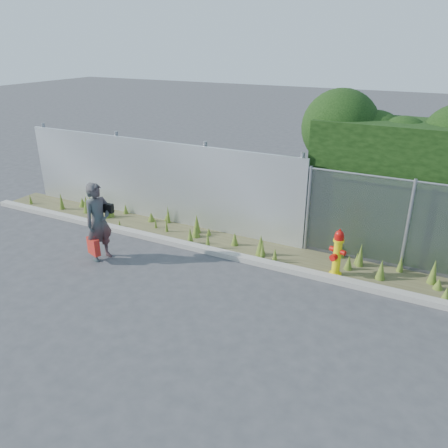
% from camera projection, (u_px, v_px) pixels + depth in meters
% --- Properties ---
extents(ground, '(80.00, 80.00, 0.00)m').
position_uv_depth(ground, '(205.00, 300.00, 8.40)').
color(ground, '#3B3B3E').
rests_on(ground, ground).
extents(curb, '(16.00, 0.22, 0.12)m').
position_uv_depth(curb, '(244.00, 258.00, 9.85)').
color(curb, '#9B968C').
rests_on(curb, ground).
extents(weed_strip, '(16.00, 1.28, 0.55)m').
position_uv_depth(weed_strip, '(243.00, 241.00, 10.49)').
color(weed_strip, brown).
rests_on(weed_strip, ground).
extents(corrugated_fence, '(8.50, 0.21, 2.30)m').
position_uv_depth(corrugated_fence, '(154.00, 180.00, 11.79)').
color(corrugated_fence, silver).
rests_on(corrugated_fence, ground).
extents(fire_hydrant, '(0.36, 0.32, 1.06)m').
position_uv_depth(fire_hydrant, '(337.00, 254.00, 9.07)').
color(fire_hydrant, yellow).
rests_on(fire_hydrant, ground).
extents(woman, '(0.56, 0.73, 1.80)m').
position_uv_depth(woman, '(99.00, 222.00, 9.66)').
color(woman, '#0E5C5A').
rests_on(woman, ground).
extents(red_tote_bag, '(0.35, 0.13, 0.47)m').
position_uv_depth(red_tote_bag, '(94.00, 246.00, 9.72)').
color(red_tote_bag, '#AA0926').
extents(black_shoulder_bag, '(0.27, 0.11, 0.20)m').
position_uv_depth(black_shoulder_bag, '(108.00, 208.00, 9.69)').
color(black_shoulder_bag, black).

